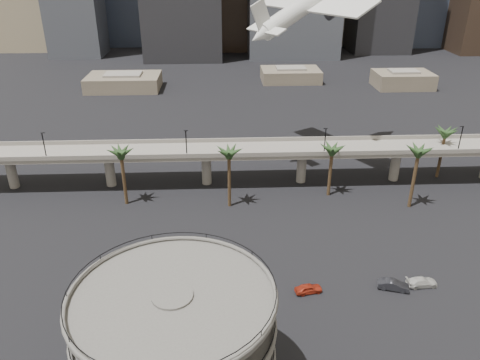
{
  "coord_description": "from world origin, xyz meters",
  "views": [
    {
      "loc": [
        -7.64,
        -42.85,
        48.42
      ],
      "look_at": [
        -4.49,
        28.0,
        13.83
      ],
      "focal_mm": 35.0,
      "sensor_mm": 36.0,
      "label": 1
    }
  ],
  "objects_px": {
    "parking_ramp": "(176,341)",
    "overpass": "(254,153)",
    "car_a": "(308,289)",
    "car_c": "(422,282)",
    "car_b": "(393,285)"
  },
  "relations": [
    {
      "from": "parking_ramp",
      "to": "car_a",
      "type": "relative_size",
      "value": 5.09
    },
    {
      "from": "car_a",
      "to": "overpass",
      "type": "bearing_deg",
      "value": -3.01
    },
    {
      "from": "overpass",
      "to": "car_b",
      "type": "distance_m",
      "value": 44.52
    },
    {
      "from": "car_a",
      "to": "car_b",
      "type": "bearing_deg",
      "value": -100.52
    },
    {
      "from": "overpass",
      "to": "car_a",
      "type": "distance_m",
      "value": 40.65
    },
    {
      "from": "parking_ramp",
      "to": "overpass",
      "type": "relative_size",
      "value": 0.17
    },
    {
      "from": "car_c",
      "to": "parking_ramp",
      "type": "bearing_deg",
      "value": 114.26
    },
    {
      "from": "overpass",
      "to": "car_c",
      "type": "xyz_separation_m",
      "value": [
        24.26,
        -38.89,
        -6.61
      ]
    },
    {
      "from": "car_b",
      "to": "car_c",
      "type": "distance_m",
      "value": 4.89
    },
    {
      "from": "car_b",
      "to": "car_c",
      "type": "bearing_deg",
      "value": -66.08
    },
    {
      "from": "overpass",
      "to": "car_c",
      "type": "height_order",
      "value": "overpass"
    },
    {
      "from": "car_a",
      "to": "car_c",
      "type": "xyz_separation_m",
      "value": [
        18.5,
        0.81,
        -0.01
      ]
    },
    {
      "from": "overpass",
      "to": "car_b",
      "type": "relative_size",
      "value": 26.52
    },
    {
      "from": "car_a",
      "to": "car_c",
      "type": "relative_size",
      "value": 0.87
    },
    {
      "from": "overpass",
      "to": "car_c",
      "type": "relative_size",
      "value": 25.85
    }
  ]
}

